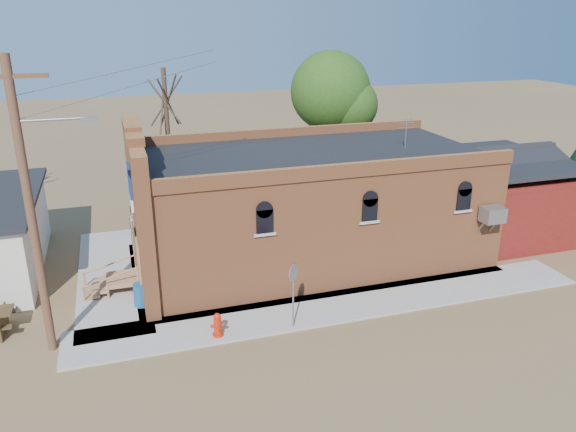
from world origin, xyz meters
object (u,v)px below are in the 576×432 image
object	(u,v)px
utility_pole	(32,206)
trash_barrel	(141,295)
brick_bar	(303,206)
fire_hydrant	(218,325)
stop_sign	(293,279)

from	to	relation	value
utility_pole	trash_barrel	world-z (taller)	utility_pole
brick_bar	utility_pole	size ratio (longest dim) A/B	1.82
brick_bar	trash_barrel	world-z (taller)	brick_bar
fire_hydrant	stop_sign	world-z (taller)	stop_sign
fire_hydrant	brick_bar	bearing A→B (deg)	41.15
stop_sign	trash_barrel	xyz separation A→B (m)	(-4.71, 3.08, -1.37)
fire_hydrant	stop_sign	xyz separation A→B (m)	(2.50, -0.23, 1.39)
stop_sign	utility_pole	bearing A→B (deg)	149.12
brick_bar	fire_hydrant	distance (m)	7.33
utility_pole	fire_hydrant	world-z (taller)	utility_pole
stop_sign	brick_bar	bearing A→B (deg)	45.94
brick_bar	stop_sign	world-z (taller)	brick_bar
stop_sign	trash_barrel	bearing A→B (deg)	125.01
brick_bar	utility_pole	world-z (taller)	utility_pole
utility_pole	stop_sign	xyz separation A→B (m)	(7.54, -1.20, -2.90)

